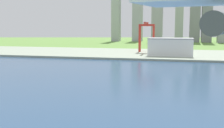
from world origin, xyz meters
name	(u,v)px	position (x,y,z in m)	size (l,w,h in m)	color
ground_plane	(156,81)	(0.00, 300.00, 0.00)	(2400.00, 2400.00, 0.00)	#649240
water_bay	(146,104)	(0.00, 240.00, 0.07)	(840.00, 360.00, 0.15)	#2D4C70
industrial_pier	(167,54)	(0.00, 490.00, 1.25)	(840.00, 140.00, 2.50)	#96A38D
port_crane_red	(147,31)	(-30.37, 504.11, 32.13)	(22.18, 35.09, 42.28)	#B72D23
warehouse_main	(170,47)	(4.64, 464.11, 13.48)	(55.57, 31.61, 21.92)	white
distant_skyline	(188,16)	(34.83, 829.87, 65.03)	(375.17, 55.41, 149.70)	#A3A7AA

